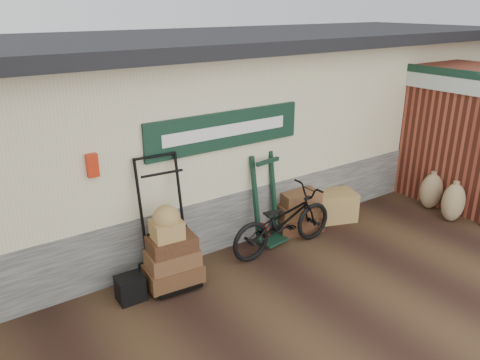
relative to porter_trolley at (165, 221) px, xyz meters
name	(u,v)px	position (x,y,z in m)	size (l,w,h in m)	color
ground	(280,268)	(1.49, -0.68, -0.92)	(80.00, 80.00, 0.00)	black
station_building	(186,126)	(1.49, 2.05, 0.70)	(14.40, 4.10, 3.20)	#4C4C47
brick_outbuilding	(417,123)	(6.19, 0.51, 0.38)	(1.71, 4.51, 2.62)	maroon
porter_trolley	(165,221)	(0.00, 0.00, 0.00)	(0.92, 0.69, 1.84)	black
green_barrow	(267,199)	(1.87, 0.15, -0.19)	(0.53, 0.45, 1.47)	black
suitcase_stack	(297,211)	(2.54, 0.13, -0.56)	(0.80, 0.51, 0.71)	#361B11
wicker_hamper	(332,206)	(3.34, 0.10, -0.66)	(0.81, 0.53, 0.53)	olive
black_trunk	(130,288)	(-0.63, -0.16, -0.75)	(0.35, 0.30, 0.35)	black
bicycle	(283,218)	(1.89, -0.25, -0.36)	(1.90, 0.66, 1.11)	black
burlap_sack_left	(431,191)	(5.25, -0.63, -0.57)	(0.43, 0.36, 0.69)	olive
burlap_sack_right	(453,202)	(5.07, -1.18, -0.56)	(0.44, 0.37, 0.71)	olive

